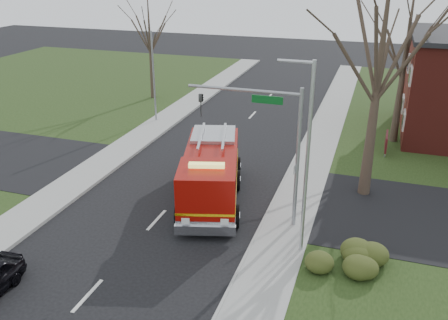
% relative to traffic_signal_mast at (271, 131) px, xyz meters
% --- Properties ---
extents(ground, '(120.00, 120.00, 0.00)m').
position_rel_traffic_signal_mast_xyz_m(ground, '(-5.21, -1.50, -4.71)').
color(ground, black).
rests_on(ground, ground).
extents(sidewalk_right, '(2.40, 80.00, 0.15)m').
position_rel_traffic_signal_mast_xyz_m(sidewalk_right, '(0.99, -1.50, -4.63)').
color(sidewalk_right, gray).
rests_on(sidewalk_right, ground).
extents(sidewalk_left, '(2.40, 80.00, 0.15)m').
position_rel_traffic_signal_mast_xyz_m(sidewalk_left, '(-11.41, -1.50, -4.63)').
color(sidewalk_left, gray).
rests_on(sidewalk_left, ground).
extents(health_center_sign, '(0.12, 2.00, 1.40)m').
position_rel_traffic_signal_mast_xyz_m(health_center_sign, '(5.29, 11.00, -3.83)').
color(health_center_sign, '#4B1115').
rests_on(health_center_sign, ground).
extents(hedge_corner, '(2.80, 2.00, 0.90)m').
position_rel_traffic_signal_mast_xyz_m(hedge_corner, '(3.79, -2.50, -4.13)').
color(hedge_corner, '#2C3714').
rests_on(hedge_corner, lawn_right).
extents(bare_tree_near, '(6.00, 6.00, 12.00)m').
position_rel_traffic_signal_mast_xyz_m(bare_tree_near, '(4.29, 4.50, 2.71)').
color(bare_tree_near, '#33291E').
rests_on(bare_tree_near, ground).
extents(bare_tree_far, '(5.25, 5.25, 10.50)m').
position_rel_traffic_signal_mast_xyz_m(bare_tree_far, '(5.79, 13.50, 1.78)').
color(bare_tree_far, '#33291E').
rests_on(bare_tree_far, ground).
extents(bare_tree_left, '(4.50, 4.50, 9.00)m').
position_rel_traffic_signal_mast_xyz_m(bare_tree_left, '(-15.21, 18.50, 0.86)').
color(bare_tree_left, '#33291E').
rests_on(bare_tree_left, ground).
extents(traffic_signal_mast, '(5.29, 0.18, 6.80)m').
position_rel_traffic_signal_mast_xyz_m(traffic_signal_mast, '(0.00, 0.00, 0.00)').
color(traffic_signal_mast, gray).
rests_on(traffic_signal_mast, ground).
extents(streetlight_pole, '(1.48, 0.16, 8.40)m').
position_rel_traffic_signal_mast_xyz_m(streetlight_pole, '(1.93, -2.00, -0.16)').
color(streetlight_pole, '#B7BABF').
rests_on(streetlight_pole, ground).
extents(utility_pole_far, '(0.14, 0.14, 7.00)m').
position_rel_traffic_signal_mast_xyz_m(utility_pole_far, '(-12.01, 12.50, -1.21)').
color(utility_pole_far, gray).
rests_on(utility_pole_far, ground).
extents(fire_engine, '(4.89, 8.49, 3.24)m').
position_rel_traffic_signal_mast_xyz_m(fire_engine, '(-3.36, 1.28, -3.24)').
color(fire_engine, '#8F0C06').
rests_on(fire_engine, ground).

